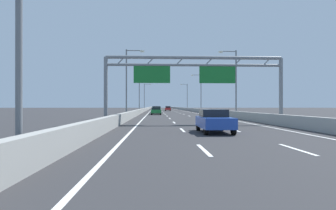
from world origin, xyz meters
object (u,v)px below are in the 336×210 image
(streetlamp_left_distant, at_px, (145,95))
(sign_gantry, at_px, (192,72))
(streetlamp_left_far, at_px, (140,91))
(white_car, at_px, (157,110))
(streetlamp_right_distant, at_px, (187,95))
(streetlamp_left_mid, at_px, (128,79))
(green_car, at_px, (156,111))
(black_car, at_px, (156,108))
(blue_car, at_px, (214,121))
(red_car, at_px, (168,109))
(streetlamp_right_far, at_px, (200,91))
(silver_car, at_px, (155,109))
(streetlamp_right_mid, at_px, (234,79))

(streetlamp_left_distant, bearing_deg, sign_gantry, -84.63)
(streetlamp_left_far, distance_m, white_car, 12.05)
(streetlamp_right_distant, bearing_deg, white_car, -104.46)
(streetlamp_left_mid, bearing_deg, streetlamp_right_distant, 76.82)
(streetlamp_left_distant, xyz_separation_m, green_car, (3.91, -49.98, -4.68))
(streetlamp_left_mid, height_order, streetlamp_left_distant, same)
(sign_gantry, relative_size, black_car, 3.65)
(blue_car, bearing_deg, red_car, 89.87)
(streetlamp_right_far, xyz_separation_m, black_car, (-10.82, 62.85, -4.67))
(streetlamp_left_far, bearing_deg, white_car, -68.78)
(sign_gantry, relative_size, green_car, 3.84)
(streetlamp_left_far, bearing_deg, red_car, 68.94)
(green_car, height_order, black_car, black_car)
(sign_gantry, relative_size, red_car, 3.62)
(streetlamp_right_far, bearing_deg, red_car, 109.94)
(silver_car, relative_size, red_car, 0.95)
(green_car, bearing_deg, streetlamp_right_distant, 77.56)
(streetlamp_left_distant, distance_m, black_car, 31.58)
(silver_car, bearing_deg, streetlamp_right_mid, -72.17)
(streetlamp_left_distant, bearing_deg, red_car, -57.18)
(sign_gantry, relative_size, streetlamp_right_far, 1.78)
(streetlamp_left_distant, xyz_separation_m, black_car, (4.11, 30.96, -4.67))
(streetlamp_right_mid, bearing_deg, red_car, 97.95)
(white_car, bearing_deg, streetlamp_left_mid, -100.62)
(streetlamp_right_distant, distance_m, red_car, 14.70)
(streetlamp_right_mid, xyz_separation_m, streetlamp_right_distant, (0.00, 63.77, 0.00))
(silver_car, xyz_separation_m, black_car, (0.35, 60.01, -0.03))
(streetlamp_left_distant, bearing_deg, silver_car, -82.62)
(red_car, height_order, blue_car, red_car)
(streetlamp_right_mid, relative_size, streetlamp_left_distant, 1.00)
(streetlamp_left_distant, bearing_deg, black_car, 82.43)
(streetlamp_left_mid, distance_m, streetlamp_right_distant, 65.50)
(green_car, bearing_deg, streetlamp_left_distant, 94.47)
(green_car, bearing_deg, streetlamp_left_mid, -105.83)
(streetlamp_right_mid, bearing_deg, sign_gantry, -119.64)
(streetlamp_left_mid, bearing_deg, black_car, 87.51)
(streetlamp_left_mid, height_order, streetlamp_left_far, same)
(streetlamp_right_mid, height_order, blue_car, streetlamp_right_mid)
(sign_gantry, distance_m, red_car, 65.47)
(red_car, bearing_deg, streetlamp_right_distant, 58.71)
(streetlamp_left_mid, relative_size, black_car, 2.05)
(streetlamp_left_mid, xyz_separation_m, streetlamp_right_mid, (14.93, 0.00, 0.00))
(streetlamp_left_far, height_order, streetlamp_right_distant, same)
(streetlamp_right_mid, relative_size, white_car, 2.07)
(streetlamp_right_far, bearing_deg, green_car, -121.34)
(green_car, bearing_deg, streetlamp_left_far, 102.19)
(streetlamp_right_far, height_order, silver_car, streetlamp_right_far)
(blue_car, bearing_deg, green_car, 95.69)
(green_car, distance_m, black_car, 80.94)
(white_car, bearing_deg, streetlamp_right_far, 43.60)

